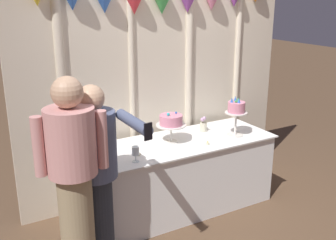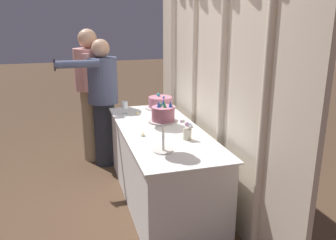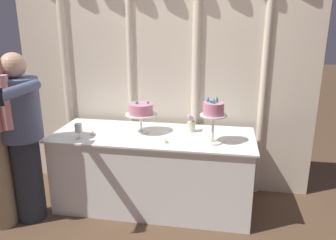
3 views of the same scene
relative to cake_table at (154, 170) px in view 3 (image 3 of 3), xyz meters
The scene contains 10 objects.
ground_plane 0.39m from the cake_table, 90.00° to the right, with size 24.00×24.00×0.00m, color brown.
draped_curtain 1.09m from the cake_table, 91.37° to the left, with size 3.11×0.19×2.46m.
cake_table is the anchor object (origin of this frame).
cake_display_nearleft 0.60m from the cake_table, 165.54° to the left, with size 0.30×0.30×0.31m.
cake_display_nearright 0.87m from the cake_table, 13.26° to the right, with size 0.23×0.23×0.41m.
wine_glass 0.82m from the cake_table, 159.81° to the right, with size 0.07×0.07×0.14m.
flower_vase 0.59m from the cake_table, 22.26° to the left, with size 0.08×0.11×0.18m.
tealight_far_left 0.68m from the cake_table, 168.43° to the right, with size 0.05×0.05×0.04m.
tealight_near_left 0.46m from the cake_table, 52.44° to the right, with size 0.04×0.04×0.04m.
guest_man_pink_jacket 1.24m from the cake_table, 158.51° to the right, with size 0.51×0.73×1.53m.
Camera 3 is at (0.64, -2.79, 1.78)m, focal length 35.58 mm.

